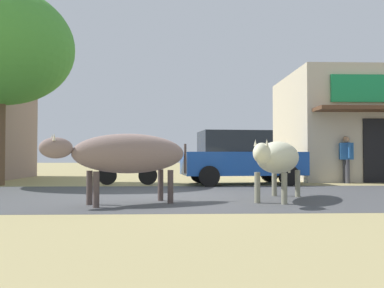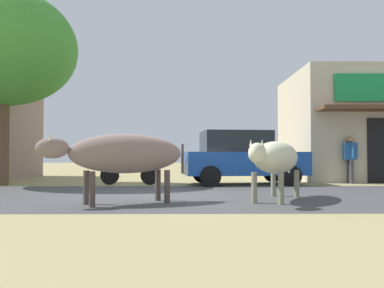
# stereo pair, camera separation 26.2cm
# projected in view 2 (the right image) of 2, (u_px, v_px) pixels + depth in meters

# --- Properties ---
(ground) EXTENTS (80.00, 80.00, 0.00)m
(ground) POSITION_uv_depth(u_px,v_px,m) (156.00, 196.00, 9.05)
(ground) COLOR tan
(asphalt_road) EXTENTS (72.00, 5.62, 0.00)m
(asphalt_road) POSITION_uv_depth(u_px,v_px,m) (156.00, 196.00, 9.05)
(asphalt_road) COLOR #444548
(asphalt_road) RESTS_ON ground
(roadside_tree) EXTENTS (4.37, 4.37, 5.90)m
(roadside_tree) POSITION_uv_depth(u_px,v_px,m) (4.00, 48.00, 12.37)
(roadside_tree) COLOR brown
(roadside_tree) RESTS_ON ground
(parked_hatchback_car) EXTENTS (3.83, 2.22, 1.64)m
(parked_hatchback_car) POSITION_uv_depth(u_px,v_px,m) (241.00, 157.00, 12.63)
(parked_hatchback_car) COLOR #184699
(parked_hatchback_car) RESTS_ON ground
(parked_motorcycle) EXTENTS (1.80, 0.26, 1.03)m
(parked_motorcycle) POSITION_uv_depth(u_px,v_px,m) (131.00, 170.00, 12.46)
(parked_motorcycle) COLOR black
(parked_motorcycle) RESTS_ON ground
(cow_near_brown) EXTENTS (2.62, 1.61, 1.30)m
(cow_near_brown) POSITION_uv_depth(u_px,v_px,m) (124.00, 154.00, 7.55)
(cow_near_brown) COLOR #7E6861
(cow_near_brown) RESTS_ON ground
(cow_far_dark) EXTENTS (1.65, 2.69, 1.18)m
(cow_far_dark) POSITION_uv_depth(u_px,v_px,m) (276.00, 158.00, 8.14)
(cow_far_dark) COLOR beige
(cow_far_dark) RESTS_ON ground
(pedestrian_by_shop) EXTENTS (0.44, 0.61, 1.51)m
(pedestrian_by_shop) POSITION_uv_depth(u_px,v_px,m) (350.00, 156.00, 13.05)
(pedestrian_by_shop) COLOR #3F3F47
(pedestrian_by_shop) RESTS_ON ground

